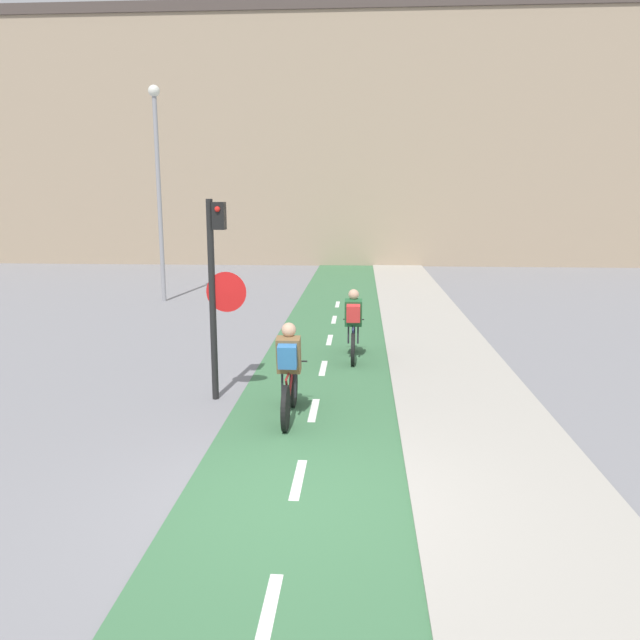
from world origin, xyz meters
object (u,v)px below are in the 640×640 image
cyclist_far (353,327)px  street_lamp_far (158,172)px  traffic_light_pole (217,278)px  cyclist_near (289,374)px

cyclist_far → street_lamp_far: bearing=131.6°
street_lamp_far → cyclist_far: size_ratio=3.90×
traffic_light_pole → cyclist_far: 3.79m
traffic_light_pole → cyclist_far: bearing=51.0°
street_lamp_far → cyclist_near: 12.53m
street_lamp_far → cyclist_far: street_lamp_far is taller
street_lamp_far → cyclist_far: (6.32, -7.12, -3.43)m
cyclist_near → cyclist_far: (0.93, 3.66, -0.01)m
street_lamp_far → traffic_light_pole: bearing=-67.4°
traffic_light_pole → cyclist_far: traffic_light_pole is taller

